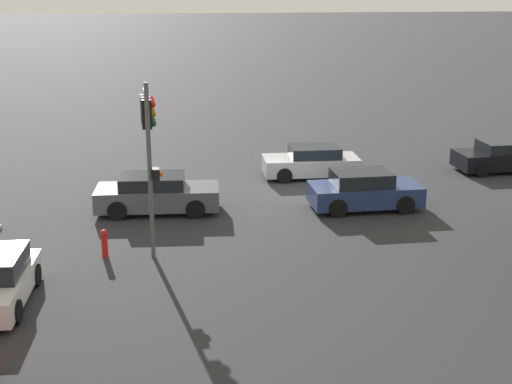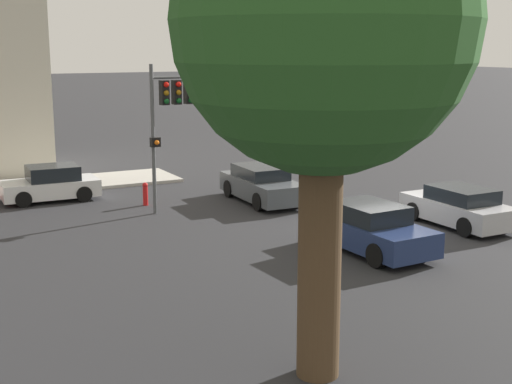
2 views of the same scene
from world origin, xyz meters
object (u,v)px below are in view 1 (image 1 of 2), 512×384
at_px(crossing_car_0, 364,191).
at_px(crossing_car_3, 311,162).
at_px(crossing_car_1, 157,194).
at_px(fire_hydrant, 104,243).
at_px(traffic_signal, 148,129).
at_px(crossing_car_2, 500,157).

bearing_deg(crossing_car_0, crossing_car_3, 101.93).
distance_m(crossing_car_1, fire_hydrant, 4.66).
xyz_separation_m(traffic_signal, crossing_car_3, (-6.71, -8.07, -3.34)).
relative_size(traffic_signal, crossing_car_1, 1.19).
bearing_deg(fire_hydrant, crossing_car_3, -133.64).
xyz_separation_m(crossing_car_3, fire_hydrant, (8.23, 8.62, -0.18)).
distance_m(crossing_car_0, crossing_car_2, 8.94).
distance_m(crossing_car_0, crossing_car_3, 4.79).
bearing_deg(crossing_car_0, traffic_signal, -159.04).
bearing_deg(crossing_car_3, fire_hydrant, 46.13).
height_order(traffic_signal, crossing_car_0, traffic_signal).
bearing_deg(crossing_car_0, crossing_car_2, 29.65).
bearing_deg(fire_hydrant, crossing_car_0, -157.08).
relative_size(crossing_car_0, crossing_car_3, 1.02).
bearing_deg(crossing_car_3, crossing_car_1, 32.03).
bearing_deg(crossing_car_1, crossing_car_0, -0.83).
xyz_separation_m(traffic_signal, crossing_car_0, (-7.91, -3.43, -3.30)).
relative_size(crossing_car_1, crossing_car_3, 1.12).
relative_size(crossing_car_1, fire_hydrant, 5.07).
height_order(crossing_car_1, fire_hydrant, crossing_car_1).
relative_size(traffic_signal, crossing_car_0, 1.30).
xyz_separation_m(traffic_signal, crossing_car_2, (-15.47, -8.18, -3.34)).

